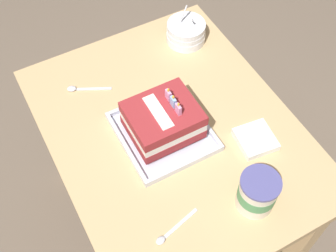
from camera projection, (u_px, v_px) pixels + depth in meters
name	position (u px, v px, depth m)	size (l,w,h in m)	color
ground_plane	(171.00, 218.00, 1.98)	(8.00, 8.00, 0.00)	#6B5B4C
dining_table	(172.00, 148.00, 1.50)	(0.95, 0.75, 0.70)	tan
foil_tray	(163.00, 132.00, 1.39)	(0.29, 0.27, 0.02)	silver
birthday_cake	(163.00, 120.00, 1.33)	(0.18, 0.21, 0.15)	maroon
bowl_stack	(186.00, 32.00, 1.60)	(0.14, 0.14, 0.13)	white
ice_cream_tub	(257.00, 193.00, 1.21)	(0.11, 0.11, 0.13)	silver
serving_spoon_near_tray	(78.00, 89.00, 1.49)	(0.08, 0.14, 0.01)	silver
serving_spoon_by_bowls	(168.00, 234.00, 1.20)	(0.05, 0.15, 0.01)	silver
napkin_pile	(256.00, 139.00, 1.37)	(0.13, 0.12, 0.02)	white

